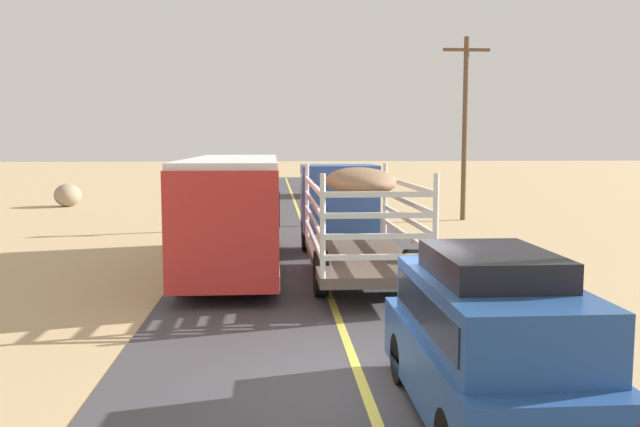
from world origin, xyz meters
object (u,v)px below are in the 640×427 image
at_px(suv_near, 489,338).
at_px(power_pole_mid, 465,123).
at_px(bus, 234,209).
at_px(livestock_truck, 346,204).
at_px(boulder_mid_field, 68,195).
at_px(car_far, 316,186).

height_order(suv_near, power_pole_mid, power_pole_mid).
bearing_deg(suv_near, bus, 109.45).
bearing_deg(bus, power_pole_mid, 48.60).
height_order(livestock_truck, bus, bus).
xyz_separation_m(suv_near, boulder_mid_field, (-14.58, 30.68, -0.50)).
distance_m(car_far, power_pole_mid, 15.98).
xyz_separation_m(livestock_truck, bus, (-3.34, -0.77, -0.04)).
bearing_deg(livestock_truck, suv_near, -87.29).
height_order(car_far, boulder_mid_field, car_far).
distance_m(car_far, boulder_mid_field, 15.96).
bearing_deg(boulder_mid_field, suv_near, -64.58).
relative_size(suv_near, livestock_truck, 0.48).
bearing_deg(bus, livestock_truck, 12.92).
height_order(suv_near, livestock_truck, livestock_truck).
xyz_separation_m(suv_near, livestock_truck, (-0.56, 11.80, 0.64)).
height_order(livestock_truck, boulder_mid_field, livestock_truck).
relative_size(bus, car_far, 2.27).
bearing_deg(suv_near, boulder_mid_field, 115.42).
distance_m(power_pole_mid, boulder_mid_field, 22.70).
bearing_deg(livestock_truck, power_pole_mid, 57.64).
distance_m(suv_near, livestock_truck, 11.83).
distance_m(livestock_truck, car_far, 25.03).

